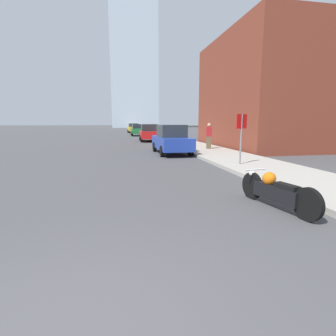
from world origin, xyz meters
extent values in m
cube|color=#9E998E|center=(6.42, 40.00, 0.07)|extent=(3.25, 240.00, 0.15)
cube|color=brown|center=(15.08, 17.11, 4.15)|extent=(13.67, 11.10, 8.30)
cube|color=silver|center=(7.39, 105.74, 29.63)|extent=(17.30, 17.30, 59.26)
cylinder|color=black|center=(3.85, 3.95, 0.34)|extent=(0.22, 0.68, 0.68)
cylinder|color=black|center=(4.14, 2.31, 0.34)|extent=(0.22, 0.68, 0.68)
cube|color=black|center=(3.99, 3.13, 0.35)|extent=(0.46, 1.29, 0.33)
sphere|color=orange|center=(3.95, 3.38, 0.63)|extent=(0.31, 0.31, 0.31)
cube|color=black|center=(4.04, 2.87, 0.57)|extent=(0.32, 0.61, 0.10)
sphere|color=silver|center=(3.84, 3.98, 0.66)|extent=(0.16, 0.16, 0.16)
cylinder|color=silver|center=(3.86, 3.86, 0.77)|extent=(0.62, 0.15, 0.04)
cube|color=#1E3899|center=(3.79, 13.94, 0.68)|extent=(1.82, 4.57, 0.74)
cube|color=#23282D|center=(3.79, 13.94, 1.42)|extent=(1.53, 2.20, 0.74)
cylinder|color=black|center=(2.94, 15.34, 0.31)|extent=(0.21, 0.63, 0.63)
cylinder|color=black|center=(4.61, 15.36, 0.31)|extent=(0.21, 0.63, 0.63)
cylinder|color=black|center=(2.97, 12.52, 0.31)|extent=(0.21, 0.63, 0.63)
cylinder|color=black|center=(4.65, 12.54, 0.31)|extent=(0.21, 0.63, 0.63)
cube|color=red|center=(3.76, 25.20, 0.70)|extent=(2.02, 4.42, 0.71)
cube|color=#23282D|center=(3.76, 25.20, 1.41)|extent=(1.66, 2.15, 0.71)
cylinder|color=black|center=(2.93, 26.59, 0.34)|extent=(0.22, 0.69, 0.68)
cylinder|color=black|center=(4.70, 26.53, 0.34)|extent=(0.22, 0.69, 0.68)
cylinder|color=black|center=(2.83, 23.88, 0.34)|extent=(0.22, 0.69, 0.68)
cylinder|color=black|center=(4.60, 23.82, 0.34)|extent=(0.22, 0.69, 0.68)
cube|color=#1E6B33|center=(3.43, 36.98, 0.70)|extent=(1.81, 4.17, 0.75)
cube|color=#23282D|center=(3.43, 36.98, 1.39)|extent=(1.52, 2.01, 0.64)
cylinder|color=black|center=(2.58, 38.26, 0.32)|extent=(0.21, 0.65, 0.65)
cylinder|color=black|center=(4.25, 38.28, 0.32)|extent=(0.21, 0.65, 0.65)
cylinder|color=black|center=(2.62, 35.68, 0.32)|extent=(0.21, 0.65, 0.65)
cylinder|color=black|center=(4.28, 35.71, 0.32)|extent=(0.21, 0.65, 0.65)
cube|color=gold|center=(3.50, 48.47, 0.73)|extent=(2.12, 4.07, 0.79)
cube|color=#23282D|center=(3.50, 48.47, 1.46)|extent=(1.72, 1.99, 0.65)
cylinder|color=black|center=(2.53, 49.64, 0.34)|extent=(0.24, 0.68, 0.67)
cylinder|color=black|center=(4.32, 49.75, 0.34)|extent=(0.24, 0.68, 0.67)
cylinder|color=black|center=(2.68, 47.19, 0.34)|extent=(0.24, 0.68, 0.67)
cylinder|color=black|center=(4.47, 47.30, 0.34)|extent=(0.24, 0.68, 0.67)
cylinder|color=slate|center=(5.69, 8.41, 1.21)|extent=(0.07, 0.07, 2.12)
cube|color=red|center=(5.69, 8.41, 1.97)|extent=(0.57, 0.26, 0.60)
cube|color=brown|center=(6.65, 15.11, 0.56)|extent=(0.29, 0.20, 0.83)
cube|color=#B22328|center=(6.65, 15.11, 1.31)|extent=(0.36, 0.20, 0.66)
sphere|color=tan|center=(6.65, 15.11, 1.75)|extent=(0.24, 0.24, 0.24)
camera|label=1|loc=(0.53, -2.00, 1.91)|focal=28.00mm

